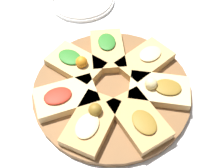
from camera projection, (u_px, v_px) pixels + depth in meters
The scene contains 10 objects.
ground_plane at pixel (112, 91), 0.68m from camera, with size 3.00×3.00×0.00m, color silver.
serving_board at pixel (112, 89), 0.67m from camera, with size 0.40×0.40×0.02m, color brown.
focaccia_slice_0 at pixel (139, 119), 0.60m from camera, with size 0.16×0.11×0.03m.
focaccia_slice_1 at pixel (159, 89), 0.65m from camera, with size 0.17×0.16×0.05m.
focaccia_slice_2 at pixel (145, 60), 0.71m from camera, with size 0.09×0.15×0.03m.
focaccia_slice_3 at pixel (107, 50), 0.73m from camera, with size 0.17×0.16×0.03m.
focaccia_slice_4 at pixel (76, 63), 0.70m from camera, with size 0.16×0.12×0.05m.
focaccia_slice_5 at pixel (66, 97), 0.63m from camera, with size 0.14×0.17×0.03m.
focaccia_slice_6 at pixel (91, 121), 0.59m from camera, with size 0.14×0.17×0.05m.
plate_left at pixel (82, 1), 0.90m from camera, with size 0.22×0.22×0.02m.
Camera 1 is at (0.30, -0.26, 0.56)m, focal length 42.00 mm.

